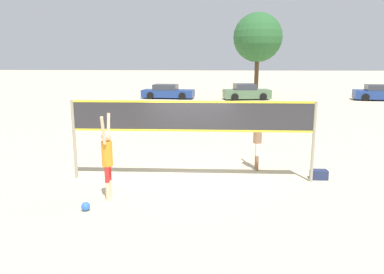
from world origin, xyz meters
TOP-DOWN VIEW (x-y plane):
  - ground_plane at (0.00, 0.00)m, footprint 200.00×200.00m
  - volleyball_net at (0.00, 0.00)m, footprint 7.28×0.10m
  - player_spiker at (-2.10, -1.74)m, footprint 0.28×0.72m
  - player_blocker at (2.10, 1.15)m, footprint 0.28×0.72m
  - volleyball at (-2.47, -2.52)m, footprint 0.22×0.22m
  - gear_bag at (3.89, 0.23)m, footprint 0.50×0.31m
  - parked_car_near at (3.70, 22.67)m, footprint 4.26×2.37m
  - parked_car_mid at (15.23, 22.55)m, footprint 4.46×2.53m
  - parked_car_far at (-3.41, 23.21)m, footprint 4.85×2.31m
  - tree_left_cluster at (5.20, 28.15)m, footprint 4.91×4.91m

SIDE VIEW (x-z plane):
  - ground_plane at x=0.00m, z-range 0.00..0.00m
  - volleyball at x=-2.47m, z-range 0.00..0.22m
  - gear_bag at x=3.89m, z-range 0.00..0.29m
  - parked_car_far at x=-3.41m, z-range -0.06..1.23m
  - parked_car_mid at x=15.23m, z-range -0.06..1.30m
  - parked_car_near at x=3.70m, z-range -0.07..1.33m
  - player_blocker at x=2.10m, z-range 0.07..2.30m
  - player_spiker at x=-2.10m, z-range 0.07..2.32m
  - volleyball_net at x=0.00m, z-range 0.58..3.00m
  - tree_left_cluster at x=5.20m, z-range 1.58..9.70m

